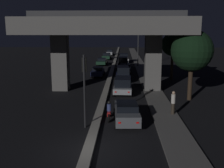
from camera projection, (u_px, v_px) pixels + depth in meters
ground_plane at (89, 151)px, 14.52m from camera, size 200.00×200.00×0.00m
median_divider at (113, 67)px, 48.79m from camera, size 0.61×126.00×0.23m
sidewalk_right at (144, 73)px, 41.72m from camera, size 2.04×126.00×0.15m
elevated_overpass at (106, 30)px, 28.37m from camera, size 17.23×10.97×8.73m
traffic_light_left_of_median at (84, 78)px, 17.51m from camera, size 0.30×0.49×5.02m
street_lamp at (137, 42)px, 48.52m from camera, size 2.15×0.32×8.04m
car_grey_lead at (127, 112)px, 19.01m from camera, size 2.00×4.46×1.49m
car_silver_second at (123, 85)px, 27.84m from camera, size 2.10×4.16×1.73m
car_dark_blue_third at (123, 73)px, 35.17m from camera, size 2.08×4.19×1.94m
car_grey_fourth at (125, 68)px, 42.04m from camera, size 1.88×4.49×1.47m
car_black_fifth at (123, 62)px, 47.73m from camera, size 2.06×4.72×2.06m
car_white_sixth at (124, 58)px, 55.77m from camera, size 2.06×4.22×1.94m
car_dark_blue_lead_oncoming at (98, 72)px, 38.73m from camera, size 1.82×4.27×1.40m
car_dark_green_second_oncoming at (102, 61)px, 52.07m from camera, size 2.09×4.79×1.38m
car_dark_green_third_oncoming at (107, 56)px, 62.42m from camera, size 2.11×4.38×1.54m
car_silver_fourth_oncoming at (110, 53)px, 73.12m from camera, size 2.00×4.13×1.62m
motorcycle_red_filtering_near at (109, 112)px, 19.58m from camera, size 0.32×1.87×1.45m
pedestrian_on_sidewalk at (173, 103)px, 20.37m from camera, size 0.33×0.33×1.84m
roadside_tree_kerbside_near at (192, 51)px, 24.56m from camera, size 3.92×3.92×6.73m
roadside_tree_kerbside_mid at (173, 45)px, 35.09m from camera, size 3.10×3.10×6.40m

